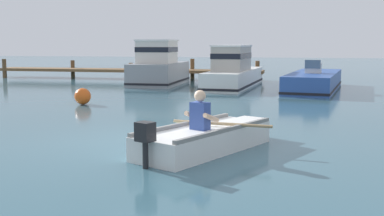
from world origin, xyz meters
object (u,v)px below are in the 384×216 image
Objects in this scene: rowboat_with_person at (207,138)px; moored_boat_blue at (314,82)px; moored_boat_grey at (159,68)px; mooring_buoy at (83,96)px; moored_boat_white at (233,72)px.

moored_boat_blue reaches higher than rowboat_with_person.
moored_boat_grey is at bearing 109.64° from rowboat_with_person.
mooring_buoy is (-0.35, -8.05, -0.56)m from moored_boat_grey.
rowboat_with_person is 6.37× the size of mooring_buoy.
moored_boat_white is 8.67m from mooring_buoy.
moored_boat_blue is (3.68, -0.68, -0.36)m from moored_boat_white.
moored_boat_grey is at bearing 171.49° from moored_boat_blue.
moored_boat_blue is at bearing -8.51° from moored_boat_grey.
moored_boat_white is 12.36× the size of mooring_buoy.
mooring_buoy is (-7.83, -6.93, -0.09)m from moored_boat_blue.
moored_boat_white reaches higher than mooring_buoy.
moored_boat_white is (3.79, -0.44, -0.11)m from moored_boat_grey.
mooring_buoy is at bearing -118.57° from moored_boat_white.
mooring_buoy is at bearing -138.48° from moored_boat_blue.
rowboat_with_person is 0.52× the size of moored_boat_blue.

